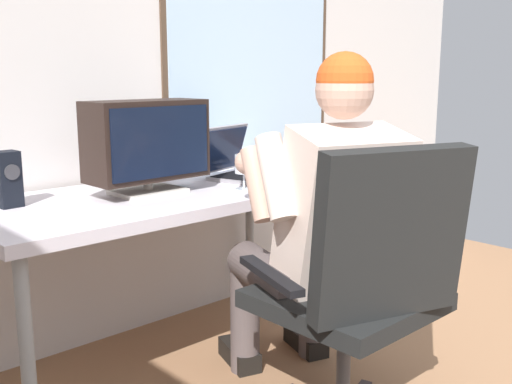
% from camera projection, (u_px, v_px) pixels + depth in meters
% --- Properties ---
extents(wall_rear, '(5.18, 0.08, 2.76)m').
position_uv_depth(wall_rear, '(135.00, 35.00, 2.69)').
color(wall_rear, silver).
rests_on(wall_rear, ground).
extents(desk, '(1.57, 0.72, 0.74)m').
position_uv_depth(desk, '(167.00, 205.00, 2.43)').
color(desk, gray).
rests_on(desk, ground).
extents(office_chair, '(0.71, 0.64, 1.00)m').
position_uv_depth(office_chair, '(366.00, 276.00, 1.92)').
color(office_chair, black).
rests_on(office_chair, ground).
extents(person_seated, '(0.66, 0.88, 1.28)m').
position_uv_depth(person_seated, '(321.00, 227.00, 2.13)').
color(person_seated, '#554A49').
rests_on(person_seated, ground).
extents(crt_monitor, '(0.48, 0.22, 0.37)m').
position_uv_depth(crt_monitor, '(147.00, 142.00, 2.32)').
color(crt_monitor, beige).
rests_on(crt_monitor, desk).
extents(laptop, '(0.41, 0.39, 0.23)m').
position_uv_depth(laptop, '(236.00, 163.00, 2.75)').
color(laptop, gray).
rests_on(laptop, desk).
extents(wine_glass, '(0.07, 0.07, 0.14)m').
position_uv_depth(wine_glass, '(244.00, 166.00, 2.43)').
color(wine_glass, silver).
rests_on(wine_glass, desk).
extents(desk_speaker, '(0.08, 0.08, 0.20)m').
position_uv_depth(desk_speaker, '(8.00, 179.00, 2.11)').
color(desk_speaker, black).
rests_on(desk_speaker, desk).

